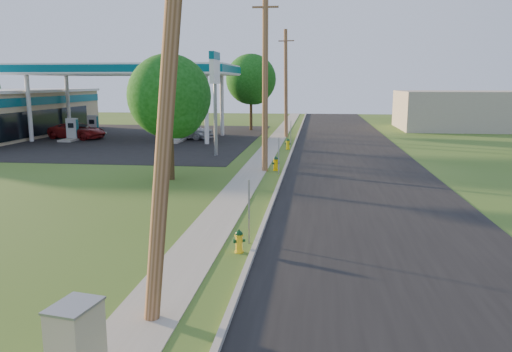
{
  "coord_description": "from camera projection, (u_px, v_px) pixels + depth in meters",
  "views": [
    {
      "loc": [
        2.24,
        -10.36,
        4.87
      ],
      "look_at": [
        0.0,
        8.0,
        1.4
      ],
      "focal_mm": 35.0,
      "sensor_mm": 36.0,
      "label": 1
    }
  ],
  "objects": [
    {
      "name": "utility_pole_mid",
      "position": [
        265.0,
        81.0,
        27.02
      ],
      "size": [
        1.4,
        0.32,
        9.8
      ],
      "color": "brown",
      "rests_on": "ground"
    },
    {
      "name": "sign_post_mid",
      "position": [
        279.0,
        156.0,
        26.67
      ],
      "size": [
        0.05,
        0.04,
        2.0
      ],
      "primitive_type": "cube",
      "color": "gray",
      "rests_on": "ground"
    },
    {
      "name": "utility_pole_far",
      "position": [
        286.0,
        83.0,
        44.6
      ],
      "size": [
        1.4,
        0.32,
        9.5
      ],
      "color": "brown",
      "rests_on": "ground"
    },
    {
      "name": "fuel_pump_sw",
      "position": [
        93.0,
        128.0,
        46.51
      ],
      "size": [
        1.2,
        3.2,
        1.9
      ],
      "color": "#9C998F",
      "rests_on": "ground"
    },
    {
      "name": "ground_plane",
      "position": [
        213.0,
        301.0,
        11.27
      ],
      "size": [
        140.0,
        140.0,
        0.0
      ],
      "primitive_type": "plane",
      "color": "#3B5D1A",
      "rests_on": "ground"
    },
    {
      "name": "fuel_pump_nw",
      "position": [
        73.0,
        132.0,
        42.61
      ],
      "size": [
        1.2,
        3.2,
        1.9
      ],
      "color": "#9C998F",
      "rests_on": "ground"
    },
    {
      "name": "distant_building",
      "position": [
        467.0,
        110.0,
        52.66
      ],
      "size": [
        14.0,
        10.0,
        4.0
      ],
      "primitive_type": "cube",
      "color": "#9E9486",
      "rests_on": "ground"
    },
    {
      "name": "sign_post_far",
      "position": [
        291.0,
        133.0,
        38.57
      ],
      "size": [
        0.05,
        0.04,
        2.0
      ],
      "primitive_type": "cube",
      "color": "gray",
      "rests_on": "ground"
    },
    {
      "name": "forecourt",
      "position": [
        111.0,
        138.0,
        44.39
      ],
      "size": [
        26.0,
        28.0,
        0.02
      ],
      "primitive_type": "cube",
      "color": "black",
      "rests_on": "ground"
    },
    {
      "name": "hydrant_far",
      "position": [
        288.0,
        144.0,
        36.9
      ],
      "size": [
        0.43,
        0.38,
        0.83
      ],
      "color": "yellow",
      "rests_on": "ground"
    },
    {
      "name": "utility_cabinet",
      "position": [
        77.0,
        346.0,
        7.98
      ],
      "size": [
        0.77,
        0.93,
        1.43
      ],
      "color": "tan",
      "rests_on": "ground"
    },
    {
      "name": "car_red",
      "position": [
        77.0,
        131.0,
        43.75
      ],
      "size": [
        5.52,
        3.53,
        1.42
      ],
      "primitive_type": "imported",
      "rotation": [
        0.0,
        0.0,
        1.32
      ],
      "color": "maroon",
      "rests_on": "ground"
    },
    {
      "name": "sidewalk",
      "position": [
        233.0,
        199.0,
        21.17
      ],
      "size": [
        1.5,
        120.0,
        0.03
      ],
      "primitive_type": "cube",
      "color": "gray",
      "rests_on": "ground"
    },
    {
      "name": "road",
      "position": [
        370.0,
        203.0,
        20.49
      ],
      "size": [
        8.0,
        120.0,
        0.02
      ],
      "primitive_type": "cube",
      "color": "black",
      "rests_on": "ground"
    },
    {
      "name": "hydrant_mid",
      "position": [
        276.0,
        163.0,
        27.99
      ],
      "size": [
        0.43,
        0.38,
        0.83
      ],
      "color": "#F4BC04",
      "rests_on": "ground"
    },
    {
      "name": "tree_verge",
      "position": [
        171.0,
        100.0,
        24.65
      ],
      "size": [
        4.15,
        4.15,
        6.29
      ],
      "color": "#372718",
      "rests_on": "ground"
    },
    {
      "name": "fuel_pump_ne",
      "position": [
        175.0,
        133.0,
        41.54
      ],
      "size": [
        1.2,
        3.2,
        1.9
      ],
      "color": "#9C998F",
      "rests_on": "ground"
    },
    {
      "name": "price_pylon",
      "position": [
        215.0,
        74.0,
        32.76
      ],
      "size": [
        0.34,
        2.04,
        6.85
      ],
      "color": "gray",
      "rests_on": "ground"
    },
    {
      "name": "gas_canopy",
      "position": [
        129.0,
        71.0,
        43.07
      ],
      "size": [
        18.18,
        9.18,
        6.4
      ],
      "color": "silver",
      "rests_on": "ground"
    },
    {
      "name": "fuel_pump_se",
      "position": [
        187.0,
        129.0,
        45.44
      ],
      "size": [
        1.2,
        3.2,
        1.9
      ],
      "color": "#9C998F",
      "rests_on": "ground"
    },
    {
      "name": "tree_lot",
      "position": [
        252.0,
        81.0,
        50.87
      ],
      "size": [
        5.14,
        5.14,
        7.78
      ],
      "color": "#372718",
      "rests_on": "ground"
    },
    {
      "name": "sign_post_near",
      "position": [
        249.0,
        212.0,
        15.15
      ],
      "size": [
        0.05,
        0.04,
        2.0
      ],
      "primitive_type": "cube",
      "color": "gray",
      "rests_on": "ground"
    },
    {
      "name": "car_silver",
      "position": [
        187.0,
        130.0,
        43.72
      ],
      "size": [
        5.15,
        3.56,
        1.63
      ],
      "primitive_type": "imported",
      "rotation": [
        0.0,
        0.0,
        1.19
      ],
      "color": "silver",
      "rests_on": "ground"
    },
    {
      "name": "hydrant_near",
      "position": [
        239.0,
        241.0,
        14.45
      ],
      "size": [
        0.36,
        0.32,
        0.7
      ],
      "color": "yellow",
      "rests_on": "ground"
    },
    {
      "name": "utility_pole_near",
      "position": [
        167.0,
        86.0,
        9.48
      ],
      "size": [
        1.4,
        0.32,
        9.48
      ],
      "color": "brown",
      "rests_on": "ground"
    },
    {
      "name": "curb",
      "position": [
        274.0,
        199.0,
        20.95
      ],
      "size": [
        0.15,
        120.0,
        0.15
      ],
      "primitive_type": "cube",
      "color": "#9C998F",
      "rests_on": "ground"
    }
  ]
}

